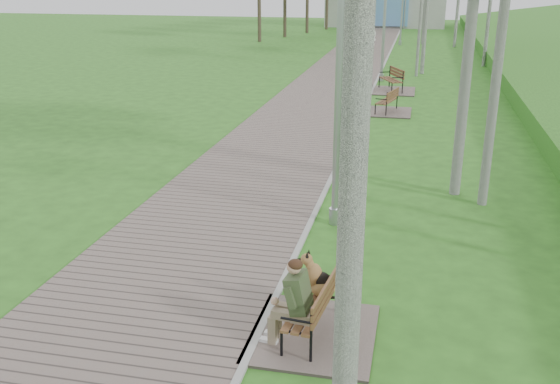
# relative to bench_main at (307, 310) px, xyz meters

# --- Properties ---
(ground) EXTENTS (120.00, 120.00, 0.00)m
(ground) POSITION_rel_bench_main_xyz_m (-0.61, -0.93, -0.38)
(ground) COLOR #2D5C1D
(ground) RESTS_ON ground
(walkway) EXTENTS (3.50, 67.00, 0.04)m
(walkway) POSITION_rel_bench_main_xyz_m (-2.36, 20.57, -0.36)
(walkway) COLOR #71635B
(walkway) RESTS_ON ground
(kerb) EXTENTS (0.10, 67.00, 0.05)m
(kerb) POSITION_rel_bench_main_xyz_m (-0.61, 20.57, -0.36)
(kerb) COLOR #999993
(kerb) RESTS_ON ground
(building_north) EXTENTS (10.00, 5.20, 4.00)m
(building_north) POSITION_rel_bench_main_xyz_m (-2.11, 50.04, 1.61)
(building_north) COLOR #9E9E99
(building_north) RESTS_ON ground
(bench_main) EXTENTS (1.59, 1.77, 1.39)m
(bench_main) POSITION_rel_bench_main_xyz_m (0.00, 0.00, 0.00)
(bench_main) COLOR #71635B
(bench_main) RESTS_ON ground
(bench_second) EXTENTS (1.58, 1.76, 0.97)m
(bench_second) POSITION_rel_bench_main_xyz_m (0.18, 14.06, -0.21)
(bench_second) COLOR #71635B
(bench_second) RESTS_ON ground
(bench_third) EXTENTS (1.84, 2.05, 1.13)m
(bench_third) POSITION_rel_bench_main_xyz_m (0.10, 18.10, -0.17)
(bench_third) COLOR #71635B
(bench_third) RESTS_ON ground
(lamp_post_near) EXTENTS (0.21, 0.21, 5.36)m
(lamp_post_near) POSITION_rel_bench_main_xyz_m (-0.17, 3.90, 2.12)
(lamp_post_near) COLOR #93959A
(lamp_post_near) RESTS_ON ground
(lamp_post_second) EXTENTS (0.20, 0.20, 5.17)m
(lamp_post_second) POSITION_rel_bench_main_xyz_m (-0.42, 20.53, 2.03)
(lamp_post_second) COLOR #93959A
(lamp_post_second) RESTS_ON ground
(lamp_post_third) EXTENTS (0.19, 0.19, 4.89)m
(lamp_post_third) POSITION_rel_bench_main_xyz_m (-0.20, 34.98, 1.90)
(lamp_post_third) COLOR #93959A
(lamp_post_third) RESTS_ON ground
(lamp_post_far) EXTENTS (0.17, 0.17, 4.47)m
(lamp_post_far) POSITION_rel_bench_main_xyz_m (-0.39, 47.31, 1.71)
(lamp_post_far) COLOR #93959A
(lamp_post_far) RESTS_ON ground
(pedestrian_near) EXTENTS (0.77, 0.59, 1.88)m
(pedestrian_near) POSITION_rel_bench_main_xyz_m (-1.86, 31.66, 0.55)
(pedestrian_near) COLOR white
(pedestrian_near) RESTS_ON ground
(pedestrian_far) EXTENTS (0.86, 0.69, 1.70)m
(pedestrian_far) POSITION_rel_bench_main_xyz_m (-2.14, 28.60, 0.47)
(pedestrian_far) COLOR gray
(pedestrian_far) RESTS_ON ground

